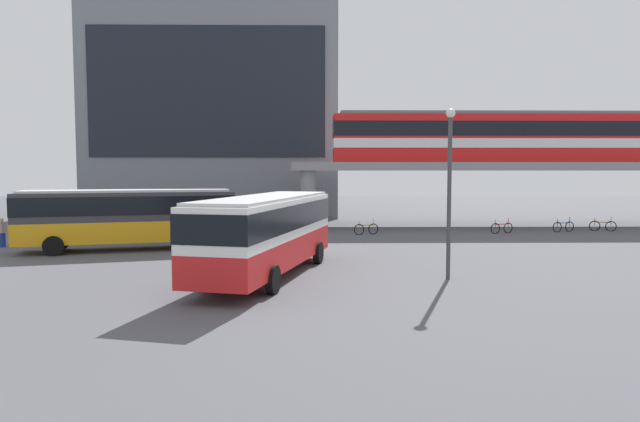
{
  "coord_description": "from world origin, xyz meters",
  "views": [
    {
      "loc": [
        1.33,
        -24.23,
        4.24
      ],
      "look_at": [
        1.79,
        4.38,
        2.2
      ],
      "focal_mm": 32.01,
      "sensor_mm": 36.0,
      "label": 1
    }
  ],
  "objects_px": {
    "train": "(499,137)",
    "bicycle_orange": "(366,229)",
    "bicycle_red": "(502,228)",
    "pedestrian_walking_across": "(2,234)",
    "bicycle_brown": "(603,226)",
    "bicycle_blue": "(563,227)",
    "bus_secondary": "(128,213)",
    "station_building": "(219,112)",
    "bus_main": "(267,227)"
  },
  "relations": [
    {
      "from": "bus_secondary",
      "to": "station_building",
      "type": "bearing_deg",
      "value": 88.15
    },
    {
      "from": "bus_main",
      "to": "bicycle_blue",
      "type": "distance_m",
      "value": 25.27
    },
    {
      "from": "bicycle_blue",
      "to": "bicycle_orange",
      "type": "distance_m",
      "value": 13.88
    },
    {
      "from": "station_building",
      "to": "bus_main",
      "type": "xyz_separation_m",
      "value": [
        7.14,
        -33.49,
        -7.97
      ]
    },
    {
      "from": "bicycle_orange",
      "to": "bus_main",
      "type": "bearing_deg",
      "value": -109.98
    },
    {
      "from": "bus_secondary",
      "to": "bicycle_red",
      "type": "distance_m",
      "value": 23.94
    },
    {
      "from": "train",
      "to": "pedestrian_walking_across",
      "type": "height_order",
      "value": "train"
    },
    {
      "from": "train",
      "to": "bicycle_brown",
      "type": "height_order",
      "value": "train"
    },
    {
      "from": "station_building",
      "to": "bus_main",
      "type": "height_order",
      "value": "station_building"
    },
    {
      "from": "station_building",
      "to": "bus_main",
      "type": "relative_size",
      "value": 1.99
    },
    {
      "from": "bicycle_brown",
      "to": "bicycle_orange",
      "type": "xyz_separation_m",
      "value": [
        -16.8,
        -1.89,
        0.0
      ]
    },
    {
      "from": "bus_main",
      "to": "pedestrian_walking_across",
      "type": "bearing_deg",
      "value": 149.58
    },
    {
      "from": "station_building",
      "to": "bicycle_brown",
      "type": "relative_size",
      "value": 12.89
    },
    {
      "from": "bicycle_orange",
      "to": "pedestrian_walking_across",
      "type": "distance_m",
      "value": 21.59
    },
    {
      "from": "station_building",
      "to": "train",
      "type": "relative_size",
      "value": 0.88
    },
    {
      "from": "bus_secondary",
      "to": "bicycle_brown",
      "type": "xyz_separation_m",
      "value": [
        30.2,
        9.02,
        -1.63
      ]
    },
    {
      "from": "bus_secondary",
      "to": "bus_main",
      "type": "bearing_deg",
      "value": -44.3
    },
    {
      "from": "bicycle_brown",
      "to": "train",
      "type": "bearing_deg",
      "value": 145.31
    },
    {
      "from": "bicycle_blue",
      "to": "bicycle_orange",
      "type": "relative_size",
      "value": 1.02
    },
    {
      "from": "bus_main",
      "to": "bus_secondary",
      "type": "xyz_separation_m",
      "value": [
        -7.97,
        7.78,
        0.0
      ]
    },
    {
      "from": "bus_secondary",
      "to": "bicycle_red",
      "type": "bearing_deg",
      "value": 18.72
    },
    {
      "from": "station_building",
      "to": "bicycle_brown",
      "type": "height_order",
      "value": "station_building"
    },
    {
      "from": "bus_secondary",
      "to": "bicycle_blue",
      "type": "height_order",
      "value": "bus_secondary"
    },
    {
      "from": "bicycle_red",
      "to": "bicycle_orange",
      "type": "xyz_separation_m",
      "value": [
        -9.22,
        -0.54,
        0.0
      ]
    },
    {
      "from": "station_building",
      "to": "bus_secondary",
      "type": "relative_size",
      "value": 1.99
    },
    {
      "from": "bus_main",
      "to": "station_building",
      "type": "bearing_deg",
      "value": 102.04
    },
    {
      "from": "train",
      "to": "bicycle_blue",
      "type": "height_order",
      "value": "train"
    },
    {
      "from": "bus_secondary",
      "to": "bicycle_blue",
      "type": "relative_size",
      "value": 6.57
    },
    {
      "from": "station_building",
      "to": "bicycle_brown",
      "type": "distance_m",
      "value": 35.12
    },
    {
      "from": "bicycle_red",
      "to": "bicycle_blue",
      "type": "distance_m",
      "value": 4.66
    },
    {
      "from": "station_building",
      "to": "bicycle_orange",
      "type": "distance_m",
      "value": 24.4
    },
    {
      "from": "train",
      "to": "bicycle_brown",
      "type": "relative_size",
      "value": 14.59
    },
    {
      "from": "train",
      "to": "bicycle_orange",
      "type": "height_order",
      "value": "train"
    },
    {
      "from": "bus_main",
      "to": "bicycle_red",
      "type": "xyz_separation_m",
      "value": [
        14.64,
        15.45,
        -1.63
      ]
    },
    {
      "from": "station_building",
      "to": "bus_secondary",
      "type": "bearing_deg",
      "value": -91.85
    },
    {
      "from": "bicycle_brown",
      "to": "bicycle_blue",
      "type": "height_order",
      "value": "same"
    },
    {
      "from": "station_building",
      "to": "train",
      "type": "height_order",
      "value": "station_building"
    },
    {
      "from": "bus_secondary",
      "to": "pedestrian_walking_across",
      "type": "xyz_separation_m",
      "value": [
        -7.37,
        1.23,
        -1.23
      ]
    },
    {
      "from": "bus_main",
      "to": "bicycle_brown",
      "type": "height_order",
      "value": "bus_main"
    },
    {
      "from": "station_building",
      "to": "train",
      "type": "bearing_deg",
      "value": -28.21
    },
    {
      "from": "bicycle_red",
      "to": "bicycle_blue",
      "type": "relative_size",
      "value": 0.99
    },
    {
      "from": "bicycle_red",
      "to": "pedestrian_walking_across",
      "type": "xyz_separation_m",
      "value": [
        -29.99,
        -6.44,
        0.4
      ]
    },
    {
      "from": "bus_main",
      "to": "pedestrian_walking_across",
      "type": "height_order",
      "value": "bus_main"
    },
    {
      "from": "bicycle_brown",
      "to": "bicycle_blue",
      "type": "xyz_separation_m",
      "value": [
        -3.0,
        -0.49,
        0.0
      ]
    },
    {
      "from": "bus_main",
      "to": "bicycle_blue",
      "type": "height_order",
      "value": "bus_main"
    },
    {
      "from": "bicycle_red",
      "to": "pedestrian_walking_across",
      "type": "bearing_deg",
      "value": -167.89
    },
    {
      "from": "bicycle_orange",
      "to": "pedestrian_walking_across",
      "type": "xyz_separation_m",
      "value": [
        -20.77,
        -5.9,
        0.4
      ]
    },
    {
      "from": "bus_secondary",
      "to": "bicycle_brown",
      "type": "distance_m",
      "value": 31.56
    },
    {
      "from": "bus_main",
      "to": "bicycle_orange",
      "type": "bearing_deg",
      "value": 70.02
    },
    {
      "from": "train",
      "to": "station_building",
      "type": "bearing_deg",
      "value": 151.79
    }
  ]
}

